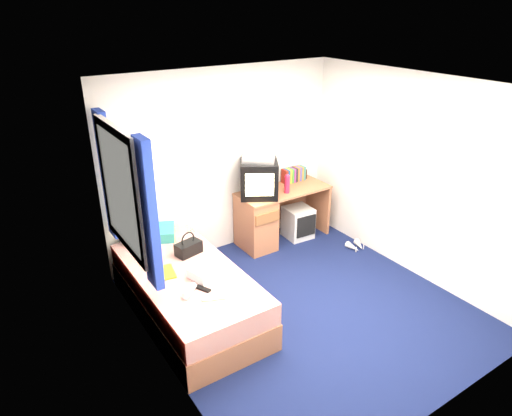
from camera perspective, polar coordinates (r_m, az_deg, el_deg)
ground at (r=5.19m, az=5.90°, el=-12.21°), size 3.40×3.40×0.00m
room_shell at (r=4.48m, az=6.69°, el=2.85°), size 3.40×3.40×3.40m
bed at (r=4.96m, az=-8.43°, el=-10.51°), size 1.01×2.00×0.54m
pillow at (r=5.51m, az=-13.08°, el=-3.09°), size 0.66×0.56×0.12m
desk at (r=6.22m, az=1.25°, el=-1.11°), size 1.30×0.55×0.75m
storage_cube at (r=6.50m, az=5.27°, el=-1.80°), size 0.38×0.38×0.45m
crt_tv at (r=5.92m, az=0.35°, el=3.69°), size 0.64×0.63×0.48m
vcr at (r=5.84m, az=0.36°, el=6.25°), size 0.50×0.48×0.08m
book_row at (r=6.48m, az=4.71°, el=4.18°), size 0.34×0.13×0.20m
picture_frame at (r=6.65m, az=6.03°, el=4.38°), size 0.03×0.12×0.14m
pink_water_bottle at (r=6.08m, az=3.89°, el=2.94°), size 0.08×0.08×0.23m
aerosol_can at (r=6.16m, az=1.80°, el=3.07°), size 0.07×0.07×0.19m
handbag at (r=5.08m, az=-8.44°, el=-4.92°), size 0.31×0.22×0.27m
towel at (r=4.69m, az=-6.32°, el=-7.90°), size 0.35×0.32×0.10m
magazine at (r=4.82m, az=-11.46°, el=-7.91°), size 0.26×0.32×0.01m
water_bottle at (r=4.45m, az=-8.32°, el=-10.22°), size 0.20×0.18×0.07m
colour_swatch_fan at (r=4.38m, az=-5.34°, el=-11.21°), size 0.23×0.14×0.01m
remote_control at (r=4.51m, az=-6.63°, el=-9.99°), size 0.11×0.17×0.02m
window_assembly at (r=4.55m, az=-16.16°, el=1.89°), size 0.11×1.42×1.40m
white_heels at (r=6.38m, az=12.41°, el=-4.70°), size 0.25×0.24×0.09m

